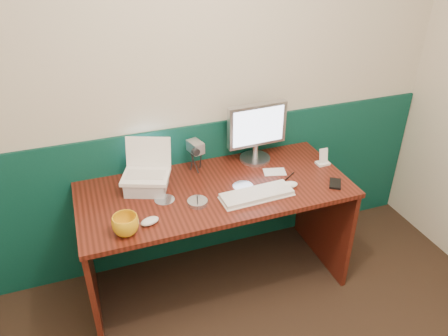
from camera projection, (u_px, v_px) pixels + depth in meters
name	position (u px, v px, depth m)	size (l,w,h in m)	color
back_wall	(182.00, 88.00, 2.60)	(3.50, 0.04, 2.50)	beige
wainscot	(188.00, 194.00, 2.97)	(3.48, 0.02, 1.00)	#083631
desk	(216.00, 237.00, 2.76)	(1.60, 0.70, 0.75)	#361109
laptop_riser	(147.00, 184.00, 2.54)	(0.23, 0.19, 0.08)	#B9BCC5
laptop	(144.00, 162.00, 2.46)	(0.26, 0.20, 0.22)	white
monitor	(256.00, 133.00, 2.77)	(0.39, 0.11, 0.39)	#A9A9AE
keyboard	(257.00, 195.00, 2.49)	(0.41, 0.14, 0.02)	white
mouse_right	(289.00, 185.00, 2.57)	(0.10, 0.06, 0.03)	white
mouse_left	(150.00, 221.00, 2.27)	(0.10, 0.06, 0.03)	silver
mug	(126.00, 225.00, 2.18)	(0.14, 0.14, 0.11)	gold
camcorder	(196.00, 156.00, 2.69)	(0.09, 0.14, 0.21)	#B8B8BD
cd_spindle	(197.00, 202.00, 2.43)	(0.11, 0.11, 0.02)	#B0B5C1
cd_loose_a	(165.00, 200.00, 2.47)	(0.11, 0.11, 0.00)	#AEB5BF
cd_loose_b	(243.00, 186.00, 2.59)	(0.12, 0.12, 0.00)	#B2B8C2
pen	(289.00, 177.00, 2.67)	(0.01, 0.01, 0.12)	black
papers	(275.00, 172.00, 2.73)	(0.14, 0.09, 0.00)	white
dock	(323.00, 163.00, 2.81)	(0.08, 0.06, 0.02)	white
music_player	(324.00, 156.00, 2.78)	(0.06, 0.01, 0.10)	white
pda	(335.00, 184.00, 2.60)	(0.07, 0.11, 0.01)	black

